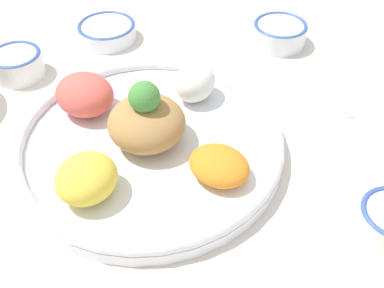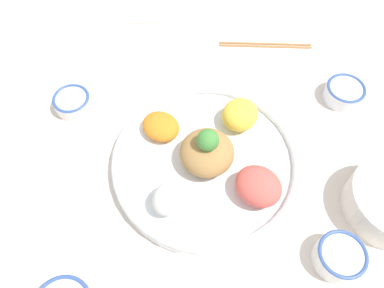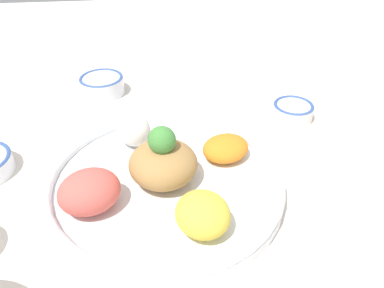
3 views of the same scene
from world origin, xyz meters
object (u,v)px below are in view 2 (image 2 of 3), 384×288
(salad_platter, at_px, (208,159))
(sauce_bowl_dark, at_px, (72,102))
(sauce_bowl_red, at_px, (340,257))
(chopsticks_pair_near, at_px, (265,44))
(sauce_bowl_far, at_px, (344,92))
(serving_spoon_main, at_px, (48,193))
(serving_spoon_extra, at_px, (157,21))

(salad_platter, height_order, sauce_bowl_dark, salad_platter)
(sauce_bowl_red, xyz_separation_m, chopsticks_pair_near, (-0.21, -0.53, -0.02))
(sauce_bowl_far, height_order, serving_spoon_main, sauce_bowl_far)
(sauce_bowl_red, distance_m, sauce_bowl_dark, 0.66)
(salad_platter, height_order, chopsticks_pair_near, salad_platter)
(sauce_bowl_dark, bearing_deg, salad_platter, 124.04)
(sauce_bowl_red, distance_m, sauce_bowl_far, 0.40)
(sauce_bowl_red, xyz_separation_m, sauce_bowl_dark, (0.30, -0.58, -0.01))
(sauce_bowl_far, relative_size, serving_spoon_extra, 0.75)
(serving_spoon_main, bearing_deg, sauce_bowl_dark, -173.43)
(sauce_bowl_red, height_order, chopsticks_pair_near, sauce_bowl_red)
(sauce_bowl_red, relative_size, sauce_bowl_far, 0.99)
(salad_platter, bearing_deg, serving_spoon_main, -17.90)
(serving_spoon_extra, bearing_deg, salad_platter, 103.91)
(sauce_bowl_red, xyz_separation_m, serving_spoon_extra, (-0.00, -0.75, -0.02))
(serving_spoon_extra, bearing_deg, chopsticks_pair_near, 160.54)
(serving_spoon_main, xyz_separation_m, serving_spoon_extra, (-0.43, -0.36, 0.00))
(sauce_bowl_dark, distance_m, serving_spoon_main, 0.23)
(sauce_bowl_red, height_order, sauce_bowl_dark, sauce_bowl_red)
(salad_platter, distance_m, serving_spoon_main, 0.34)
(sauce_bowl_far, bearing_deg, serving_spoon_main, -8.39)
(serving_spoon_extra, bearing_deg, sauce_bowl_far, 147.41)
(sauce_bowl_red, height_order, sauce_bowl_far, sauce_bowl_red)
(salad_platter, relative_size, sauce_bowl_red, 4.42)
(salad_platter, relative_size, chopsticks_pair_near, 1.84)
(sauce_bowl_dark, height_order, chopsticks_pair_near, sauce_bowl_dark)
(salad_platter, bearing_deg, chopsticks_pair_near, -143.27)
(serving_spoon_main, bearing_deg, serving_spoon_extra, 169.90)
(sauce_bowl_far, xyz_separation_m, chopsticks_pair_near, (0.06, -0.24, -0.02))
(sauce_bowl_dark, height_order, serving_spoon_extra, sauce_bowl_dark)
(salad_platter, relative_size, sauce_bowl_far, 4.37)
(sauce_bowl_dark, xyz_separation_m, serving_spoon_main, (0.12, 0.19, -0.02))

